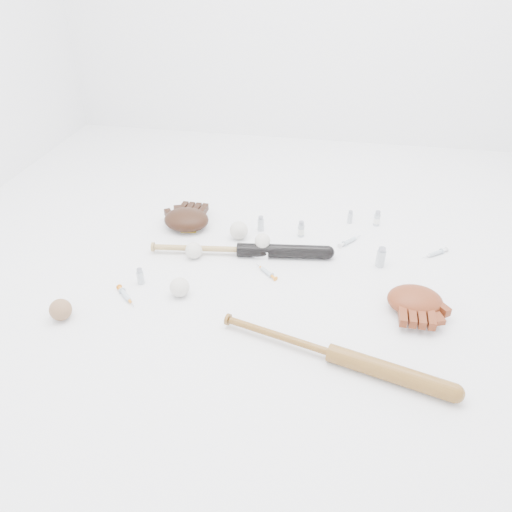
% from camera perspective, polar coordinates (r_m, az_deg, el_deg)
% --- Properties ---
extents(bat_dark, '(0.78, 0.15, 0.06)m').
position_cam_1_polar(bat_dark, '(2.09, -1.94, 0.74)').
color(bat_dark, black).
rests_on(bat_dark, ground).
extents(bat_wood, '(0.79, 0.27, 0.06)m').
position_cam_1_polar(bat_wood, '(1.63, 8.58, -10.90)').
color(bat_wood, brown).
rests_on(bat_wood, ground).
extents(glove_dark, '(0.25, 0.25, 0.09)m').
position_cam_1_polar(glove_dark, '(2.30, -7.96, 4.18)').
color(glove_dark, black).
rests_on(glove_dark, ground).
extents(glove_tan, '(0.24, 0.24, 0.08)m').
position_cam_1_polar(glove_tan, '(1.88, 17.72, -4.84)').
color(glove_tan, maroon).
rests_on(glove_tan, ground).
extents(trading_card, '(0.08, 0.10, 0.01)m').
position_cam_1_polar(trading_card, '(2.32, -7.58, 3.30)').
color(trading_card, gold).
rests_on(trading_card, ground).
extents(pedestal, '(0.07, 0.07, 0.04)m').
position_cam_1_polar(pedestal, '(2.10, 0.73, 0.55)').
color(pedestal, white).
rests_on(pedestal, ground).
extents(baseball_on_pedestal, '(0.07, 0.07, 0.07)m').
position_cam_1_polar(baseball_on_pedestal, '(2.07, 0.74, 1.73)').
color(baseball_on_pedestal, silver).
rests_on(baseball_on_pedestal, pedestal).
extents(baseball_left, '(0.07, 0.07, 0.07)m').
position_cam_1_polar(baseball_left, '(2.09, -7.12, 0.64)').
color(baseball_left, silver).
rests_on(baseball_left, ground).
extents(baseball_upper, '(0.08, 0.08, 0.08)m').
position_cam_1_polar(baseball_upper, '(2.20, -1.97, 2.95)').
color(baseball_upper, silver).
rests_on(baseball_upper, ground).
extents(baseball_mid, '(0.07, 0.07, 0.07)m').
position_cam_1_polar(baseball_mid, '(1.88, -8.72, -3.54)').
color(baseball_mid, silver).
rests_on(baseball_mid, ground).
extents(baseball_aged, '(0.08, 0.08, 0.08)m').
position_cam_1_polar(baseball_aged, '(1.89, -21.43, -5.74)').
color(baseball_aged, '#886041').
rests_on(baseball_aged, ground).
extents(syringe_0, '(0.13, 0.13, 0.02)m').
position_cam_1_polar(syringe_0, '(1.93, -14.67, -4.40)').
color(syringe_0, '#ADBCC6').
rests_on(syringe_0, ground).
extents(syringe_1, '(0.12, 0.11, 0.02)m').
position_cam_1_polar(syringe_1, '(1.99, 1.22, -1.82)').
color(syringe_1, '#ADBCC6').
rests_on(syringe_1, ground).
extents(syringe_2, '(0.12, 0.14, 0.02)m').
position_cam_1_polar(syringe_2, '(2.22, 10.64, 1.69)').
color(syringe_2, '#ADBCC6').
rests_on(syringe_2, ground).
extents(syringe_3, '(0.06, 0.14, 0.02)m').
position_cam_1_polar(syringe_3, '(1.94, 17.67, -4.78)').
color(syringe_3, '#ADBCC6').
rests_on(syringe_3, ground).
extents(syringe_4, '(0.13, 0.11, 0.02)m').
position_cam_1_polar(syringe_4, '(2.23, 19.84, 0.29)').
color(syringe_4, '#ADBCC6').
rests_on(syringe_4, ground).
extents(vial_0, '(0.02, 0.02, 0.06)m').
position_cam_1_polar(vial_0, '(2.36, 10.70, 4.41)').
color(vial_0, '#AFB9C0').
rests_on(vial_0, ground).
extents(vial_1, '(0.03, 0.03, 0.07)m').
position_cam_1_polar(vial_1, '(2.23, 5.17, 3.11)').
color(vial_1, '#AFB9C0').
rests_on(vial_1, ground).
extents(vial_2, '(0.03, 0.03, 0.07)m').
position_cam_1_polar(vial_2, '(2.26, 0.55, 3.74)').
color(vial_2, '#AFB9C0').
rests_on(vial_2, ground).
extents(vial_3, '(0.04, 0.04, 0.09)m').
position_cam_1_polar(vial_3, '(2.08, 14.09, -0.11)').
color(vial_3, '#AFB9C0').
rests_on(vial_3, ground).
extents(vial_4, '(0.03, 0.03, 0.07)m').
position_cam_1_polar(vial_4, '(1.98, -13.09, -2.25)').
color(vial_4, '#AFB9C0').
rests_on(vial_4, ground).
extents(vial_5, '(0.03, 0.03, 0.07)m').
position_cam_1_polar(vial_5, '(2.37, 13.67, 4.22)').
color(vial_5, '#AFB9C0').
rests_on(vial_5, ground).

